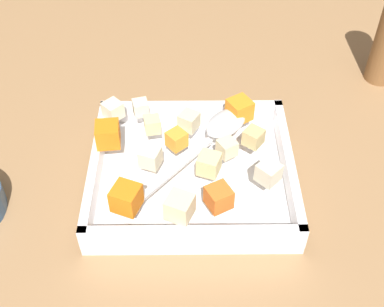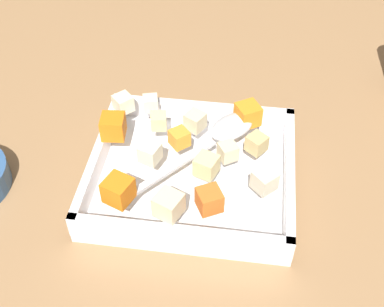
% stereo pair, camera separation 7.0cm
% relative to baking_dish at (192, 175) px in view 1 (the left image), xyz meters
% --- Properties ---
extents(ground_plane, '(4.00, 4.00, 0.00)m').
position_rel_baking_dish_xyz_m(ground_plane, '(0.01, 0.00, -0.01)').
color(ground_plane, '#936D47').
extents(baking_dish, '(0.29, 0.26, 0.05)m').
position_rel_baking_dish_xyz_m(baking_dish, '(0.00, 0.00, 0.00)').
color(baking_dish, silver).
rests_on(baking_dish, ground_plane).
extents(carrot_chunk_far_right, '(0.04, 0.04, 0.03)m').
position_rel_baking_dish_xyz_m(carrot_chunk_far_right, '(-0.12, 0.03, 0.05)').
color(carrot_chunk_far_right, orange).
rests_on(carrot_chunk_far_right, baking_dish).
extents(carrot_chunk_corner_se, '(0.04, 0.04, 0.03)m').
position_rel_baking_dish_xyz_m(carrot_chunk_corner_se, '(-0.08, -0.08, 0.05)').
color(carrot_chunk_corner_se, orange).
rests_on(carrot_chunk_corner_se, baking_dish).
extents(carrot_chunk_near_spoon, '(0.04, 0.04, 0.03)m').
position_rel_baking_dish_xyz_m(carrot_chunk_near_spoon, '(0.07, 0.09, 0.05)').
color(carrot_chunk_near_spoon, orange).
rests_on(carrot_chunk_near_spoon, baking_dish).
extents(carrot_chunk_front_center, '(0.03, 0.03, 0.02)m').
position_rel_baking_dish_xyz_m(carrot_chunk_front_center, '(-0.02, 0.03, 0.05)').
color(carrot_chunk_front_center, orange).
rests_on(carrot_chunk_front_center, baking_dish).
extents(carrot_chunk_mid_right, '(0.04, 0.04, 0.03)m').
position_rel_baking_dish_xyz_m(carrot_chunk_mid_right, '(0.03, -0.08, 0.05)').
color(carrot_chunk_mid_right, orange).
rests_on(carrot_chunk_mid_right, baking_dish).
extents(potato_chunk_corner_sw, '(0.04, 0.04, 0.03)m').
position_rel_baking_dish_xyz_m(potato_chunk_corner_sw, '(-0.12, 0.09, 0.05)').
color(potato_chunk_corner_sw, beige).
rests_on(potato_chunk_corner_sw, baking_dish).
extents(potato_chunk_center, '(0.04, 0.04, 0.03)m').
position_rel_baking_dish_xyz_m(potato_chunk_center, '(-0.00, 0.07, 0.05)').
color(potato_chunk_center, beige).
rests_on(potato_chunk_center, baking_dish).
extents(potato_chunk_back_center, '(0.03, 0.03, 0.02)m').
position_rel_baking_dish_xyz_m(potato_chunk_back_center, '(0.09, 0.03, 0.05)').
color(potato_chunk_back_center, tan).
rests_on(potato_chunk_back_center, baking_dish).
extents(potato_chunk_mid_left, '(0.04, 0.04, 0.03)m').
position_rel_baking_dish_xyz_m(potato_chunk_mid_left, '(0.02, -0.02, 0.05)').
color(potato_chunk_mid_left, '#E0CC89').
rests_on(potato_chunk_mid_left, baking_dish).
extents(potato_chunk_near_left, '(0.03, 0.03, 0.02)m').
position_rel_baking_dish_xyz_m(potato_chunk_near_left, '(-0.06, 0.06, 0.05)').
color(potato_chunk_near_left, '#E0CC89').
rests_on(potato_chunk_near_left, baking_dish).
extents(potato_chunk_heap_top, '(0.03, 0.03, 0.02)m').
position_rel_baking_dish_xyz_m(potato_chunk_heap_top, '(0.05, 0.01, 0.05)').
color(potato_chunk_heap_top, beige).
rests_on(potato_chunk_heap_top, baking_dish).
extents(potato_chunk_far_left, '(0.04, 0.04, 0.03)m').
position_rel_baking_dish_xyz_m(potato_chunk_far_left, '(-0.02, -0.10, 0.05)').
color(potato_chunk_far_left, beige).
rests_on(potato_chunk_far_left, baking_dish).
extents(potato_chunk_corner_nw, '(0.03, 0.03, 0.03)m').
position_rel_baking_dish_xyz_m(potato_chunk_corner_nw, '(-0.06, -0.01, 0.05)').
color(potato_chunk_corner_nw, beige).
rests_on(potato_chunk_corner_nw, baking_dish).
extents(parsnip_chunk_heap_side, '(0.04, 0.04, 0.03)m').
position_rel_baking_dish_xyz_m(parsnip_chunk_heap_side, '(0.10, -0.04, 0.05)').
color(parsnip_chunk_heap_side, beige).
rests_on(parsnip_chunk_heap_side, baking_dish).
extents(parsnip_chunk_under_handle, '(0.03, 0.03, 0.02)m').
position_rel_baking_dish_xyz_m(parsnip_chunk_under_handle, '(-0.08, 0.10, 0.05)').
color(parsnip_chunk_under_handle, beige).
rests_on(parsnip_chunk_under_handle, baking_dish).
extents(serving_spoon, '(0.18, 0.21, 0.02)m').
position_rel_baking_dish_xyz_m(serving_spoon, '(0.04, 0.05, 0.04)').
color(serving_spoon, silver).
rests_on(serving_spoon, baking_dish).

